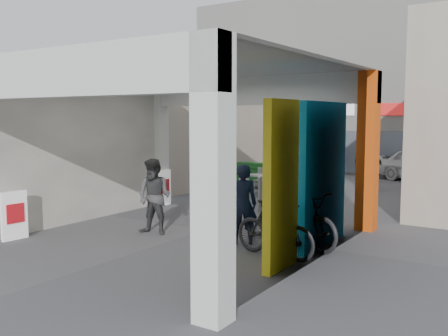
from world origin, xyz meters
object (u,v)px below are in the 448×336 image
Objects in this scene: cafe_set at (260,186)px; white_van at (426,165)px; border_collie at (223,220)px; man_crates at (368,162)px; man_back_turned at (154,197)px; bicycle_rear at (274,229)px; man_with_dog at (243,204)px; man_elderly at (321,200)px; produce_stand at (250,177)px; bicycle_front at (296,219)px.

white_van is (3.82, 6.17, 0.36)m from cafe_set.
man_crates is at bearing 108.70° from border_collie.
border_collie is 11.30m from white_van.
bicycle_rear is at bearing -11.70° from man_back_turned.
man_crates is at bearing 69.61° from man_back_turned.
man_with_dog reaches higher than white_van.
man_elderly reaches higher than cafe_set.
white_van reaches higher than produce_stand.
bicycle_rear is 12.31m from white_van.
cafe_set is 5.58m from man_elderly.
man_elderly is at bearing -157.47° from white_van.
man_with_dog reaches higher than bicycle_front.
man_with_dog reaches higher than border_collie.
man_back_turned is 0.85× the size of man_crates.
border_collie is at bearing -69.94° from cafe_set.
white_van is at bearing -130.76° from man_with_dog.
man_with_dog is 0.42× the size of white_van.
produce_stand is at bearing 95.93° from man_back_turned.
border_collie is (2.97, -6.28, -0.09)m from produce_stand.
man_crates is 8.21m from bicycle_front.
man_crates reaches higher than produce_stand.
bicycle_front reaches higher than produce_stand.
produce_stand is 0.80× the size of man_back_turned.
bicycle_rear is (0.00, -0.91, -0.04)m from bicycle_front.
man_back_turned reaches higher than bicycle_front.
border_collie is at bearing -137.20° from man_elderly.
man_elderly reaches higher than produce_stand.
man_back_turned is at bearing -26.48° from man_with_dog.
man_back_turned is at bearing -111.34° from border_collie.
cafe_set is at bearing -99.70° from man_with_dog.
bicycle_front is (1.90, -0.28, 0.29)m from border_collie.
man_back_turned is 0.79× the size of bicycle_front.
man_with_dog is at bearing 0.40° from man_back_turned.
man_back_turned is (-2.00, -0.32, 0.01)m from man_with_dog.
bicycle_front is at bearing 122.22° from man_crates.
border_collie is at bearing -167.37° from white_van.
bicycle_front is 1.22× the size of bicycle_rear.
bicycle_front is at bearing -72.89° from man_elderly.
bicycle_rear is at bearing -161.36° from bicycle_front.
man_crates reaches higher than cafe_set.
bicycle_rear is (1.13, -9.03, -0.45)m from man_crates.
man_with_dog reaches higher than produce_stand.
bicycle_front is at bearing 16.06° from border_collie.
border_collie is 1.30m from man_with_dog.
white_van reaches higher than bicycle_rear.
produce_stand is at bearing 151.63° from man_elderly.
man_back_turned is (-1.06, -1.04, 0.56)m from border_collie.
border_collie is 2.18m from man_elderly.
produce_stand reaches higher than border_collie.
man_crates is (1.83, 8.88, 0.15)m from man_back_turned.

